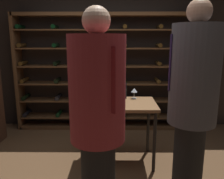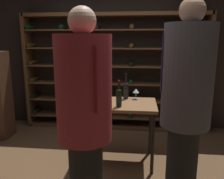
{
  "view_description": "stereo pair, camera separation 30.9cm",
  "coord_description": "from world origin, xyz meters",
  "px_view_note": "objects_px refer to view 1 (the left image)",
  "views": [
    {
      "loc": [
        0.12,
        -2.74,
        1.7
      ],
      "look_at": [
        0.1,
        0.29,
        1.03
      ],
      "focal_mm": 37.44,
      "sensor_mm": 36.0,
      "label": 1
    },
    {
      "loc": [
        0.43,
        -2.72,
        1.7
      ],
      "look_at": [
        0.1,
        0.29,
        1.03
      ],
      "focal_mm": 37.44,
      "sensor_mm": 36.0,
      "label": 2
    }
  ],
  "objects_px": {
    "wine_bottle_black_capsule": "(124,90)",
    "wine_glass_stemmed_right": "(134,91)",
    "wine_bottle_gold_foil": "(120,97)",
    "tasting_table": "(119,110)",
    "person_guest_blue_shirt": "(193,98)",
    "wine_rack": "(107,73)",
    "person_bystander_red_print": "(98,113)"
  },
  "relations": [
    {
      "from": "wine_rack",
      "to": "wine_bottle_black_capsule",
      "type": "distance_m",
      "value": 1.08
    },
    {
      "from": "wine_bottle_black_capsule",
      "to": "wine_glass_stemmed_right",
      "type": "relative_size",
      "value": 2.42
    },
    {
      "from": "wine_rack",
      "to": "wine_glass_stemmed_right",
      "type": "xyz_separation_m",
      "value": [
        0.42,
        -1.04,
        -0.1
      ]
    },
    {
      "from": "wine_rack",
      "to": "wine_bottle_black_capsule",
      "type": "relative_size",
      "value": 9.32
    },
    {
      "from": "person_guest_blue_shirt",
      "to": "wine_glass_stemmed_right",
      "type": "height_order",
      "value": "person_guest_blue_shirt"
    },
    {
      "from": "person_bystander_red_print",
      "to": "wine_bottle_gold_foil",
      "type": "height_order",
      "value": "person_bystander_red_print"
    },
    {
      "from": "tasting_table",
      "to": "person_bystander_red_print",
      "type": "bearing_deg",
      "value": -100.71
    },
    {
      "from": "person_bystander_red_print",
      "to": "tasting_table",
      "type": "bearing_deg",
      "value": 111.55
    },
    {
      "from": "person_guest_blue_shirt",
      "to": "wine_bottle_black_capsule",
      "type": "height_order",
      "value": "person_guest_blue_shirt"
    },
    {
      "from": "wine_rack",
      "to": "wine_bottle_gold_foil",
      "type": "height_order",
      "value": "wine_rack"
    },
    {
      "from": "tasting_table",
      "to": "person_guest_blue_shirt",
      "type": "height_order",
      "value": "person_guest_blue_shirt"
    },
    {
      "from": "wine_rack",
      "to": "person_bystander_red_print",
      "type": "xyz_separation_m",
      "value": [
        -0.01,
        -2.39,
        0.01
      ]
    },
    {
      "from": "wine_rack",
      "to": "person_guest_blue_shirt",
      "type": "xyz_separation_m",
      "value": [
        0.89,
        -2.1,
        0.07
      ]
    },
    {
      "from": "person_guest_blue_shirt",
      "to": "wine_bottle_black_capsule",
      "type": "xyz_separation_m",
      "value": [
        -0.62,
        1.06,
        -0.16
      ]
    },
    {
      "from": "wine_bottle_gold_foil",
      "to": "person_guest_blue_shirt",
      "type": "bearing_deg",
      "value": -43.68
    },
    {
      "from": "person_guest_blue_shirt",
      "to": "wine_bottle_black_capsule",
      "type": "relative_size",
      "value": 5.65
    },
    {
      "from": "tasting_table",
      "to": "wine_glass_stemmed_right",
      "type": "xyz_separation_m",
      "value": [
        0.22,
        0.23,
        0.22
      ]
    },
    {
      "from": "wine_bottle_gold_foil",
      "to": "wine_rack",
      "type": "bearing_deg",
      "value": 98.18
    },
    {
      "from": "wine_rack",
      "to": "person_bystander_red_print",
      "type": "height_order",
      "value": "wine_rack"
    },
    {
      "from": "wine_bottle_black_capsule",
      "to": "wine_glass_stemmed_right",
      "type": "xyz_separation_m",
      "value": [
        0.14,
        0.0,
        -0.01
      ]
    },
    {
      "from": "wine_bottle_black_capsule",
      "to": "wine_glass_stemmed_right",
      "type": "distance_m",
      "value": 0.14
    },
    {
      "from": "person_bystander_red_print",
      "to": "wine_bottle_gold_foil",
      "type": "distance_m",
      "value": 0.98
    },
    {
      "from": "wine_rack",
      "to": "wine_glass_stemmed_right",
      "type": "distance_m",
      "value": 1.13
    },
    {
      "from": "person_guest_blue_shirt",
      "to": "wine_bottle_gold_foil",
      "type": "bearing_deg",
      "value": 45.76
    },
    {
      "from": "wine_bottle_gold_foil",
      "to": "wine_glass_stemmed_right",
      "type": "distance_m",
      "value": 0.46
    },
    {
      "from": "person_guest_blue_shirt",
      "to": "wine_bottle_gold_foil",
      "type": "relative_size",
      "value": 6.04
    },
    {
      "from": "person_guest_blue_shirt",
      "to": "wine_glass_stemmed_right",
      "type": "xyz_separation_m",
      "value": [
        -0.47,
        1.06,
        -0.17
      ]
    },
    {
      "from": "wine_rack",
      "to": "wine_bottle_gold_foil",
      "type": "xyz_separation_m",
      "value": [
        0.21,
        -1.45,
        -0.09
      ]
    },
    {
      "from": "wine_bottle_gold_foil",
      "to": "person_bystander_red_print",
      "type": "bearing_deg",
      "value": -103.24
    },
    {
      "from": "wine_rack",
      "to": "person_guest_blue_shirt",
      "type": "height_order",
      "value": "wine_rack"
    },
    {
      "from": "wine_glass_stemmed_right",
      "to": "tasting_table",
      "type": "bearing_deg",
      "value": -133.74
    },
    {
      "from": "person_bystander_red_print",
      "to": "person_guest_blue_shirt",
      "type": "relative_size",
      "value": 0.95
    }
  ]
}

